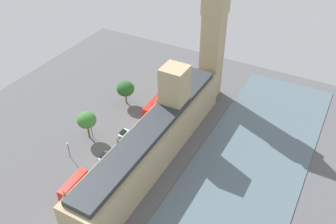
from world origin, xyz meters
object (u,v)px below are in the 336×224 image
object	(u,v)px
car_silver_kerbside	(104,156)
plane_tree_slot_10	(125,89)
plane_tree_opposite_hall	(87,120)
street_lamp_slot_12	(68,147)
car_black_under_trees	(119,145)
double_decker_bus_midblock	(153,107)
car_yellow_cab_corner	(160,95)
car_white_leading	(123,133)
pedestrian_far_end	(95,189)
pedestrian_near_tower	(109,174)
clock_tower	(214,27)
street_lamp_slot_11	(91,128)
pedestrian_by_river_gate	(109,174)
double_decker_bus_trailing	(74,186)
parliament_building	(156,136)

from	to	relation	value
car_silver_kerbside	plane_tree_slot_10	world-z (taller)	plane_tree_slot_10
plane_tree_opposite_hall	street_lamp_slot_12	distance (m)	11.16
car_black_under_trees	plane_tree_slot_10	bearing A→B (deg)	-63.88
plane_tree_opposite_hall	double_decker_bus_midblock	bearing A→B (deg)	-118.61
car_yellow_cab_corner	double_decker_bus_midblock	world-z (taller)	double_decker_bus_midblock
car_white_leading	pedestrian_far_end	distance (m)	25.39
car_yellow_cab_corner	plane_tree_slot_10	xyz separation A→B (m)	(9.27, 9.43, 5.63)
pedestrian_near_tower	street_lamp_slot_12	size ratio (longest dim) A/B	0.26
clock_tower	street_lamp_slot_11	world-z (taller)	clock_tower
pedestrian_by_river_gate	car_yellow_cab_corner	bearing A→B (deg)	101.32
street_lamp_slot_11	plane_tree_slot_10	bearing A→B (deg)	-87.90
double_decker_bus_trailing	pedestrian_by_river_gate	bearing A→B (deg)	-116.49
car_silver_kerbside	double_decker_bus_trailing	bearing A→B (deg)	-90.44
street_lamp_slot_12	car_black_under_trees	bearing A→B (deg)	-133.40
parliament_building	pedestrian_far_end	xyz separation A→B (m)	(8.00, 21.73, -6.72)
pedestrian_far_end	plane_tree_slot_10	size ratio (longest dim) A/B	0.18
car_black_under_trees	pedestrian_near_tower	world-z (taller)	car_black_under_trees
parliament_building	street_lamp_slot_12	size ratio (longest dim) A/B	12.10
pedestrian_near_tower	plane_tree_slot_10	world-z (taller)	plane_tree_slot_10
car_silver_kerbside	pedestrian_near_tower	xyz separation A→B (m)	(-6.02, 5.36, -0.18)
car_yellow_cab_corner	pedestrian_near_tower	xyz separation A→B (m)	(-7.31, 43.29, -0.18)
car_silver_kerbside	pedestrian_far_end	xyz separation A→B (m)	(-5.71, 12.11, -0.14)
car_yellow_cab_corner	street_lamp_slot_11	distance (m)	32.57
double_decker_bus_midblock	pedestrian_near_tower	size ratio (longest dim) A/B	6.69
pedestrian_by_river_gate	pedestrian_far_end	size ratio (longest dim) A/B	0.91
parliament_building	car_black_under_trees	distance (m)	14.40
pedestrian_far_end	plane_tree_opposite_hall	distance (m)	25.16
double_decker_bus_trailing	pedestrian_far_end	xyz separation A→B (m)	(-4.74, -3.00, -1.88)
parliament_building	double_decker_bus_midblock	bearing A→B (deg)	-56.04
parliament_building	plane_tree_opposite_hall	size ratio (longest dim) A/B	7.26
double_decker_bus_midblock	plane_tree_opposite_hall	bearing A→B (deg)	60.80
clock_tower	double_decker_bus_midblock	bearing A→B (deg)	59.03
plane_tree_slot_10	street_lamp_slot_11	world-z (taller)	plane_tree_slot_10
street_lamp_slot_12	car_yellow_cab_corner	bearing A→B (deg)	-101.14
parliament_building	plane_tree_opposite_hall	world-z (taller)	parliament_building
clock_tower	car_white_leading	world-z (taller)	clock_tower
car_white_leading	pedestrian_near_tower	size ratio (longest dim) A/B	2.65
double_decker_bus_trailing	double_decker_bus_midblock	bearing A→B (deg)	-92.14
car_silver_kerbside	street_lamp_slot_12	distance (m)	11.31
car_white_leading	plane_tree_opposite_hall	world-z (taller)	plane_tree_opposite_hall
clock_tower	car_black_under_trees	bearing A→B (deg)	72.87
car_black_under_trees	double_decker_bus_trailing	world-z (taller)	double_decker_bus_trailing
parliament_building	double_decker_bus_trailing	bearing A→B (deg)	62.75
car_silver_kerbside	street_lamp_slot_11	world-z (taller)	street_lamp_slot_11
double_decker_bus_midblock	street_lamp_slot_12	world-z (taller)	street_lamp_slot_12
parliament_building	car_white_leading	size ratio (longest dim) A/B	17.56
street_lamp_slot_11	street_lamp_slot_12	size ratio (longest dim) A/B	0.92
plane_tree_slot_10	parliament_building	bearing A→B (deg)	142.10
car_yellow_cab_corner	pedestrian_near_tower	size ratio (longest dim) A/B	2.82
double_decker_bus_midblock	car_white_leading	distance (m)	15.79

